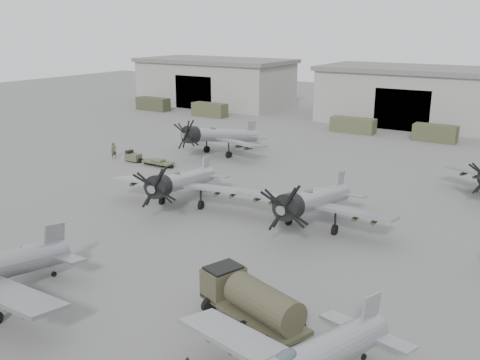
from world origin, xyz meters
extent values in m
plane|color=#545452|center=(0.00, 0.00, 0.00)|extent=(220.00, 220.00, 0.00)
cube|color=gray|center=(-38.00, 62.00, 4.00)|extent=(28.00, 14.00, 8.00)
cube|color=#5F5F5B|center=(-38.00, 62.00, 8.35)|extent=(29.00, 14.80, 0.70)
cube|color=black|center=(-38.00, 55.20, 3.00)|extent=(8.12, 0.40, 6.00)
cube|color=gray|center=(0.00, 62.00, 4.00)|extent=(28.00, 14.00, 8.00)
cube|color=#5F5F5B|center=(0.00, 62.00, 8.35)|extent=(29.00, 14.80, 0.70)
cube|color=black|center=(0.00, 55.20, 3.00)|extent=(8.12, 0.40, 6.00)
cube|color=#383B26|center=(-43.27, 50.00, 1.14)|extent=(6.45, 2.20, 2.28)
cube|color=#43452D|center=(-30.69, 50.00, 1.14)|extent=(6.15, 2.20, 2.28)
cube|color=#484A30|center=(-5.31, 50.00, 1.05)|extent=(6.35, 2.20, 2.11)
cube|color=#40422B|center=(6.13, 50.00, 1.11)|extent=(5.58, 2.20, 2.23)
cube|color=gray|center=(-3.86, -3.18, 2.41)|extent=(0.14, 1.70, 2.04)
cylinder|color=black|center=(-3.86, -3.49, 0.15)|extent=(0.13, 0.33, 0.33)
cylinder|color=#96989E|center=(14.45, -5.58, 2.17)|extent=(3.41, 10.51, 3.07)
cube|color=#96989E|center=(15.32, -1.05, 2.32)|extent=(0.42, 1.63, 1.96)
ellipsoid|color=#3F4C54|center=(14.15, -7.12, 3.05)|extent=(0.80, 1.27, 0.55)
cylinder|color=black|center=(15.26, -1.34, 0.15)|extent=(0.18, 0.33, 0.31)
cylinder|color=#9C9FA4|center=(-5.73, 11.88, 2.14)|extent=(3.65, 10.39, 3.04)
cylinder|color=black|center=(-4.74, 7.41, 2.87)|extent=(2.14, 1.90, 2.02)
cube|color=#9C9FA4|center=(-5.60, 11.31, 1.90)|extent=(12.33, 4.72, 0.55)
cube|color=#9C9FA4|center=(-6.72, 16.34, 2.30)|extent=(0.46, 1.61, 1.94)
ellipsoid|color=#3F4C54|center=(-5.39, 10.36, 3.02)|extent=(0.82, 1.27, 0.54)
cylinder|color=black|center=(-7.37, 10.72, 0.34)|extent=(0.43, 0.82, 0.78)
cylinder|color=black|center=(-3.76, 11.52, 0.34)|extent=(0.43, 0.82, 0.78)
cylinder|color=black|center=(-6.65, 16.06, 0.15)|extent=(0.18, 0.33, 0.31)
cylinder|color=#9799A0|center=(6.07, 13.10, 2.20)|extent=(1.61, 10.61, 3.12)
cylinder|color=black|center=(6.12, 8.40, 2.95)|extent=(1.91, 1.60, 2.08)
cube|color=#9799A0|center=(6.08, 12.50, 1.95)|extent=(12.51, 2.33, 0.56)
cube|color=#9799A0|center=(6.02, 17.79, 2.36)|extent=(0.14, 1.66, 1.99)
ellipsoid|color=#3F4C54|center=(6.09, 11.50, 3.11)|extent=(0.61, 1.20, 0.56)
cylinder|color=black|center=(4.18, 12.28, 0.35)|extent=(0.29, 0.80, 0.80)
cylinder|color=black|center=(7.98, 12.32, 0.35)|extent=(0.29, 0.80, 0.80)
cylinder|color=black|center=(6.03, 17.50, 0.15)|extent=(0.12, 0.32, 0.32)
cylinder|color=#96999E|center=(-13.52, 28.90, 2.27)|extent=(3.94, 10.99, 3.22)
cylinder|color=black|center=(-14.60, 24.19, 3.04)|extent=(2.27, 2.02, 2.14)
cube|color=#96999E|center=(-13.65, 28.30, 2.01)|extent=(13.06, 5.09, 0.58)
cube|color=#96999E|center=(-12.44, 33.62, 2.43)|extent=(0.50, 1.70, 2.06)
ellipsoid|color=#3F4C54|center=(-13.88, 27.30, 3.20)|extent=(0.88, 1.34, 0.58)
cylinder|color=black|center=(-15.61, 28.54, 0.36)|extent=(0.46, 0.87, 0.82)
cylinder|color=black|center=(-11.79, 27.66, 0.36)|extent=(0.46, 0.87, 0.82)
cylinder|color=black|center=(-12.51, 33.32, 0.15)|extent=(0.19, 0.35, 0.33)
cube|color=#3D3B28|center=(9.36, -1.54, 0.70)|extent=(6.89, 4.12, 0.23)
cube|color=#3D3B28|center=(6.97, -0.73, 1.45)|extent=(2.10, 2.51, 1.59)
cylinder|color=#3D3B28|center=(10.16, -1.80, 1.64)|extent=(4.64, 3.05, 1.78)
cube|color=black|center=(6.97, -0.73, 2.29)|extent=(1.92, 2.22, 0.14)
cylinder|color=black|center=(6.71, -1.78, 0.42)|extent=(0.53, 0.89, 0.84)
cylinder|color=black|center=(11.83, -1.23, 0.42)|extent=(0.53, 0.89, 0.84)
cube|color=#434B31|center=(-19.87, 20.34, 0.53)|extent=(1.75, 1.08, 0.77)
cube|color=black|center=(-20.45, 20.33, 1.01)|extent=(0.49, 0.87, 0.48)
cylinder|color=black|center=(-19.87, 20.34, 0.24)|extent=(1.16, 0.55, 0.54)
cylinder|color=black|center=(-18.62, 20.35, 0.43)|extent=(1.16, 0.09, 0.08)
cube|color=#434B31|center=(-16.20, 20.37, 0.43)|extent=(3.68, 1.38, 0.17)
cylinder|color=black|center=(-16.20, 20.37, 0.19)|extent=(1.45, 0.44, 0.42)
cylinder|color=#434B31|center=(-16.20, 20.37, 0.63)|extent=(1.35, 0.32, 0.31)
imported|color=#3F412A|center=(-22.84, 20.25, 0.94)|extent=(0.65, 0.79, 1.87)
camera|label=1|loc=(22.04, -22.49, 14.98)|focal=40.00mm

